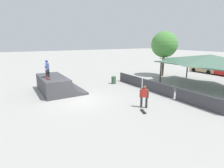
% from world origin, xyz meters
% --- Properties ---
extents(ground_plane, '(160.00, 160.00, 0.00)m').
position_xyz_m(ground_plane, '(0.00, 0.00, 0.00)').
color(ground_plane, '#A3A09B').
extents(quarter_pipe_ramp, '(5.14, 3.71, 1.52)m').
position_xyz_m(quarter_pipe_ramp, '(-3.53, -1.10, 0.69)').
color(quarter_pipe_ramp, '#424247').
rests_on(quarter_pipe_ramp, ground).
extents(skater_on_deck, '(0.64, 0.52, 1.61)m').
position_xyz_m(skater_on_deck, '(-3.32, -1.79, 2.45)').
color(skater_on_deck, '#2D2D33').
rests_on(skater_on_deck, quarter_pipe_ramp).
extents(skateboard_on_deck, '(0.83, 0.27, 0.09)m').
position_xyz_m(skateboard_on_deck, '(-2.68, -1.92, 1.58)').
color(skateboard_on_deck, blue).
rests_on(skateboard_on_deck, quarter_pipe_ramp).
extents(bystander_walking, '(0.55, 0.56, 1.69)m').
position_xyz_m(bystander_walking, '(4.16, 3.43, 0.94)').
color(bystander_walking, '#2D2D33').
rests_on(bystander_walking, ground).
extents(skateboard_on_ground, '(0.85, 0.49, 0.09)m').
position_xyz_m(skateboard_on_ground, '(4.80, 2.84, 0.06)').
color(skateboard_on_ground, green).
rests_on(skateboard_on_ground, ground).
extents(barrier_fence, '(12.42, 0.12, 1.05)m').
position_xyz_m(barrier_fence, '(1.89, 7.02, 0.53)').
color(barrier_fence, '#3D3D42').
rests_on(barrier_fence, ground).
extents(pavilion_shelter, '(10.28, 5.87, 3.48)m').
position_xyz_m(pavilion_shelter, '(3.09, 13.24, 2.93)').
color(pavilion_shelter, '#2D2D33').
rests_on(pavilion_shelter, ground).
extents(tree_beside_pavilion, '(3.57, 3.57, 6.16)m').
position_xyz_m(tree_beside_pavilion, '(-3.89, 13.91, 4.36)').
color(tree_beside_pavilion, brown).
rests_on(tree_beside_pavilion, ground).
extents(trash_bin, '(0.52, 0.52, 0.85)m').
position_xyz_m(trash_bin, '(-3.43, 5.47, 0.42)').
color(trash_bin, '#385B3D').
rests_on(trash_bin, ground).
extents(parked_car_tan, '(4.02, 1.77, 1.27)m').
position_xyz_m(parked_car_tan, '(-2.49, 21.59, 0.60)').
color(parked_car_tan, tan).
rests_on(parked_car_tan, ground).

